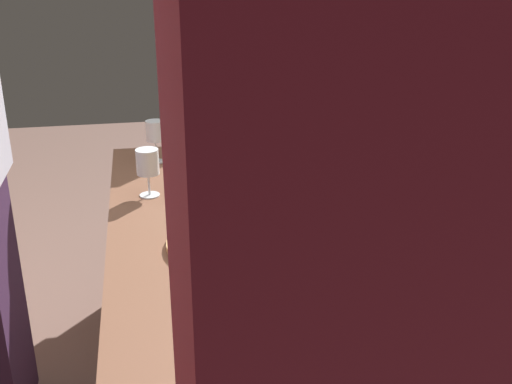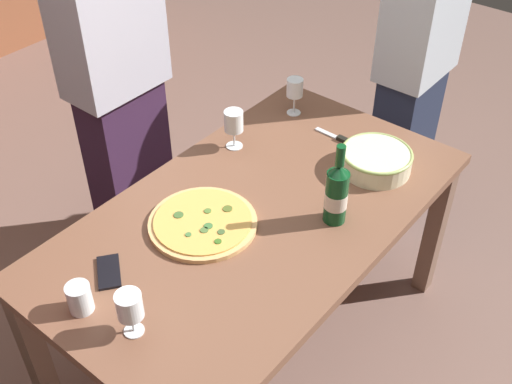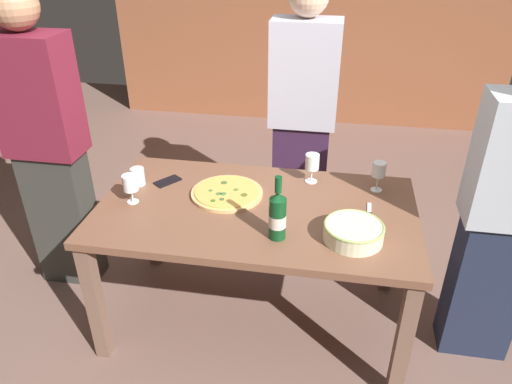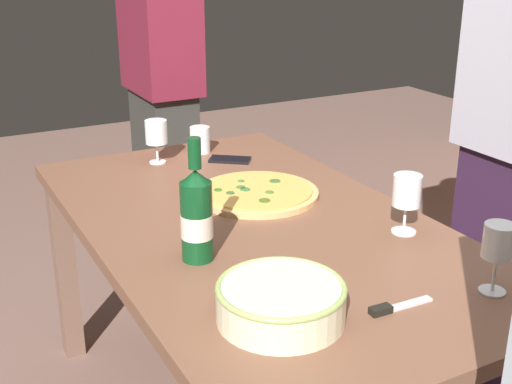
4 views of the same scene
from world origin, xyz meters
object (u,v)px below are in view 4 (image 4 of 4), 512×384
Objects in this scene: pizza at (257,193)px; wine_glass_near_pizza at (156,133)px; dining_table at (256,251)px; cup_amber at (200,140)px; cell_phone at (230,160)px; wine_bottle at (197,215)px; wine_glass_far_left at (498,245)px; pizza_knife at (394,307)px; person_guest_right at (162,83)px; serving_bowl at (281,300)px; wine_glass_by_bottle at (407,192)px.

wine_glass_near_pizza is (-0.46, -0.15, 0.10)m from pizza.
wine_glass_near_pizza is at bearing -174.80° from dining_table.
dining_table is at bearing -10.57° from cup_amber.
cell_phone is at bearing 167.37° from pizza.
dining_table is at bearing 120.21° from wine_bottle.
wine_glass_near_pizza is at bearing -164.73° from wine_glass_far_left.
person_guest_right is at bearing 175.11° from pizza_knife.
cell_phone is at bearing 172.62° from pizza_knife.
wine_glass_near_pizza is 0.63m from person_guest_right.
pizza reaches higher than cell_phone.
wine_bottle reaches higher than serving_bowl.
cup_amber reaches higher than pizza_knife.
wine_glass_far_left is (0.47, 0.52, -0.00)m from wine_bottle.
serving_bowl reaches higher than pizza_knife.
wine_glass_by_bottle is 0.80m from cell_phone.
person_guest_right reaches higher than cup_amber.
pizza_knife is at bearing 70.87° from serving_bowl.
serving_bowl is at bearing -66.34° from wine_glass_by_bottle.
dining_table is 0.70m from cup_amber.
dining_table is 9.71× the size of wine_glass_far_left.
pizza is at bearing 150.69° from dining_table.
wine_glass_far_left is 1.72× the size of cup_amber.
cup_amber reaches higher than pizza.
wine_glass_by_bottle is at bearing -132.22° from cell_phone.
person_guest_right reaches higher than pizza.
pizza_knife is (0.73, -0.06, -0.01)m from pizza.
wine_glass_far_left is 1.14× the size of cell_phone.
person_guest_right is (-1.04, 0.09, 0.14)m from pizza.
wine_glass_near_pizza reaches higher than pizza.
wine_glass_far_left is 0.27m from pizza_knife.
serving_bowl reaches higher than cell_phone.
person_guest_right is at bearing 162.58° from wine_bottle.
person_guest_right is at bearing 171.25° from dining_table.
serving_bowl is 1.20m from cup_amber.
pizza is at bearing 132.88° from wine_bottle.
wine_glass_by_bottle reaches higher than pizza_knife.
wine_bottle reaches higher than dining_table.
serving_bowl is 0.50m from wine_glass_far_left.
serving_bowl is 1.90× the size of cell_phone.
wine_bottle is at bearing -47.12° from pizza.
person_guest_right is at bearing 157.30° from wine_glass_near_pizza.
pizza reaches higher than pizza_knife.
serving_bowl is at bearing -104.58° from wine_glass_far_left.
person_guest_right is (-1.21, 0.19, 0.25)m from dining_table.
pizza_knife is at bearing 3.86° from person_guest_right.
wine_glass_by_bottle is at bearing 11.76° from cup_amber.
wine_bottle is 1.89× the size of wine_glass_far_left.
dining_table is at bearing -128.55° from wine_glass_by_bottle.
wine_glass_by_bottle is at bearing 23.00° from wine_glass_near_pizza.
serving_bowl is at bearing -15.72° from cup_amber.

